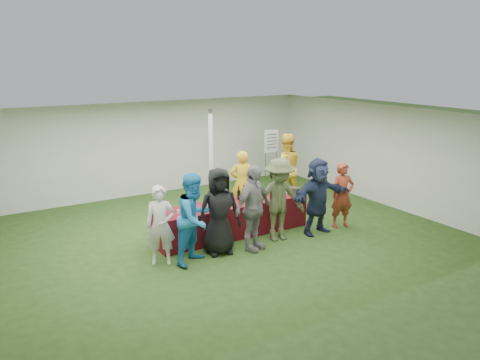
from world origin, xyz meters
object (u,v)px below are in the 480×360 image
customer_1 (195,218)px  customer_6 (342,195)px  staff_back (285,169)px  wine_list_sign (271,145)px  customer_2 (219,211)px  staff_pourer (242,183)px  customer_4 (279,200)px  dump_bucket (295,191)px  customer_3 (253,208)px  customer_5 (318,196)px  serving_table (232,219)px  customer_0 (161,225)px

customer_1 → customer_6: customer_1 is taller
staff_back → customer_6: bearing=111.6°
wine_list_sign → customer_6: wine_list_sign is taller
staff_back → customer_2: size_ratio=1.08×
wine_list_sign → staff_pourer: (-2.13, -1.76, -0.49)m
staff_pourer → customer_4: bearing=107.3°
dump_bucket → customer_3: size_ratio=0.13×
wine_list_sign → customer_4: 4.37m
wine_list_sign → customer_1: 5.81m
customer_6 → customer_5: bearing=-164.6°
customer_5 → dump_bucket: bearing=94.2°
staff_back → customer_5: bearing=93.0°
wine_list_sign → customer_6: bearing=-98.9°
serving_table → staff_pourer: (0.92, 1.11, 0.45)m
serving_table → customer_6: size_ratio=2.32×
customer_1 → customer_5: (3.05, -0.02, -0.02)m
dump_bucket → staff_pourer: (-0.68, 1.33, -0.01)m
customer_2 → staff_back: bearing=43.5°
dump_bucket → customer_4: 1.06m
customer_2 → dump_bucket: bearing=23.1°
customer_2 → customer_6: customer_2 is taller
customer_2 → customer_6: (3.21, -0.15, -0.12)m
customer_1 → customer_4: 2.07m
customer_0 → customer_4: bearing=19.9°
customer_6 → customer_1: bearing=-165.8°
serving_table → customer_4: customer_4 is taller
customer_4 → serving_table: bearing=142.1°
customer_5 → customer_1: bearing=175.9°
staff_back → customer_6: 2.26m
serving_table → customer_4: 1.19m
wine_list_sign → customer_2: bearing=-136.4°
customer_0 → customer_6: customer_0 is taller
staff_back → customer_1: (-3.84, -2.25, -0.07)m
staff_back → customer_1: bearing=52.4°
wine_list_sign → customer_1: bearing=-139.5°
staff_back → customer_6: size_ratio=1.24×
serving_table → customer_1: 1.71m
serving_table → customer_5: size_ratio=2.06×
customer_2 → customer_4: size_ratio=0.98×
staff_back → customer_0: staff_back is taller
customer_3 → serving_table: bearing=65.9°
customer_4 → customer_6: size_ratio=1.18×
staff_pourer → customer_2: 2.50m
serving_table → customer_6: (2.46, -0.90, 0.40)m
customer_5 → customer_6: bearing=-2.7°
staff_pourer → customer_4: 1.91m
staff_pourer → customer_6: size_ratio=1.07×
customer_6 → customer_4: bearing=-169.2°
customer_5 → staff_pourer: bearing=107.2°
dump_bucket → customer_2: (-2.34, -0.53, 0.05)m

